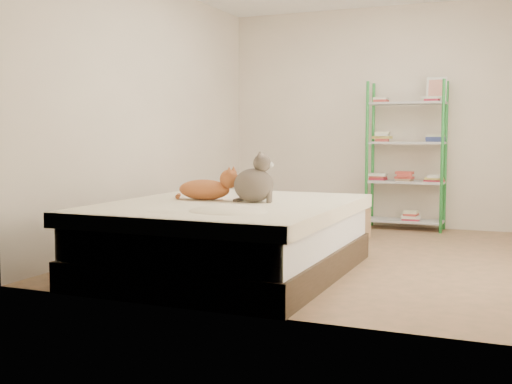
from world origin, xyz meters
The scene contains 7 objects.
room centered at (0.00, 0.00, 1.30)m, with size 3.81×4.21×2.61m.
bed centered at (-0.57, -1.05, 0.28)m, with size 1.76×2.20×0.56m.
orange_cat centered at (-0.84, -0.96, 0.67)m, with size 0.52×0.28×0.21m, color #C2613D, non-canonical shape.
grey_cat centered at (-0.39, -0.98, 0.75)m, with size 0.28×0.34×0.38m, color #61544D, non-canonical shape.
shelf_unit centered at (0.31, 1.88, 0.85)m, with size 0.88×0.36×1.74m.
cardboard_box centered at (-0.19, 1.01, 0.16)m, with size 0.53×0.53×0.36m.
white_bin centered at (-1.39, 1.68, 0.20)m, with size 0.39×0.35×0.40m.
Camera 1 is at (1.54, -5.58, 1.08)m, focal length 45.00 mm.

